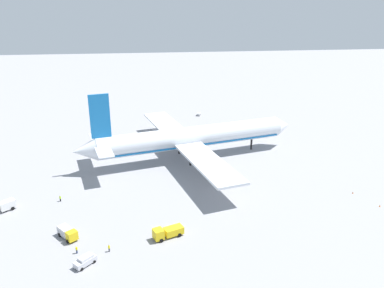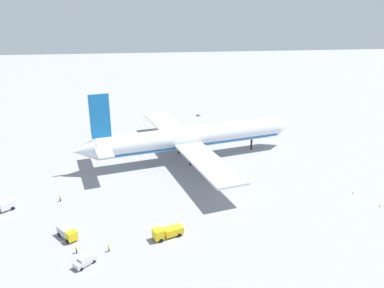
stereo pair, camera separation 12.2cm
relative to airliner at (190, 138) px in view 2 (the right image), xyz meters
The scene contains 13 objects.
ground_plane 7.48m from the airliner, 12.29° to the left, with size 600.00×600.00×0.00m, color gray.
airliner is the anchor object (origin of this frame).
service_truck_0 54.43m from the airliner, 127.72° to the right, with size 5.20×5.79×2.52m.
service_truck_1 47.23m from the airliner, 103.57° to the right, with size 7.28×4.58×2.68m.
service_truck_2 59.02m from the airliner, 150.76° to the right, with size 6.02×5.57×2.66m.
service_van 60.26m from the airliner, 117.91° to the right, with size 4.57×4.48×1.97m.
baggage_cart_0 53.25m from the airliner, 78.22° to the left, with size 2.25×3.51×1.29m.
ground_worker_0 45.95m from the airliner, 146.49° to the right, with size 0.41×0.41×1.63m.
ground_worker_1 57.82m from the airliner, 121.85° to the right, with size 0.55×0.55×1.74m.
ground_worker_2 54.90m from the airliner, 115.68° to the right, with size 0.57×0.57×1.69m.
traffic_cone_0 52.41m from the airliner, 37.24° to the right, with size 0.36×0.36×0.55m, color orange.
traffic_cone_1 59.63m from the airliner, 41.43° to the right, with size 0.36×0.36×0.55m, color orange.
traffic_cone_2 56.63m from the airliner, 35.95° to the left, with size 0.36×0.36×0.55m, color orange.
Camera 2 is at (-16.52, -118.94, 49.22)m, focal length 35.69 mm.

